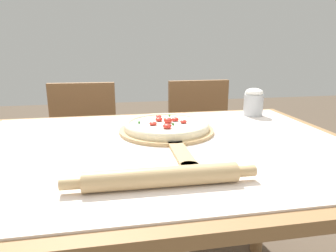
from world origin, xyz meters
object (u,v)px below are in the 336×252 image
at_px(pizza, 167,125).
at_px(chair_left, 83,149).
at_px(rolling_pin, 162,177).
at_px(pizza_peel, 168,132).
at_px(flour_cup, 254,102).
at_px(chair_right, 201,142).

height_order(pizza, chair_left, chair_left).
height_order(pizza, rolling_pin, pizza).
xyz_separation_m(pizza_peel, rolling_pin, (-0.08, -0.40, 0.02)).
bearing_deg(chair_left, pizza_peel, -59.81).
distance_m(pizza, flour_cup, 0.47).
height_order(chair_left, chair_right, same).
bearing_deg(chair_left, flour_cup, -29.11).
xyz_separation_m(pizza, chair_left, (-0.37, 0.68, -0.30)).
height_order(pizza, flour_cup, flour_cup).
bearing_deg(chair_left, rolling_pin, -72.98).
bearing_deg(flour_cup, pizza, -155.49).
xyz_separation_m(rolling_pin, chair_right, (0.42, 1.11, -0.30)).
distance_m(rolling_pin, chair_right, 1.22).
bearing_deg(flour_cup, chair_left, 148.37).
bearing_deg(rolling_pin, pizza_peel, 78.15).
height_order(pizza_peel, chair_left, chair_left).
distance_m(rolling_pin, chair_left, 1.18).
height_order(pizza_peel, flour_cup, flour_cup).
distance_m(chair_left, chair_right, 0.71).
height_order(pizza_peel, rolling_pin, rolling_pin).
relative_size(chair_left, chair_right, 1.00).
relative_size(pizza_peel, chair_right, 0.61).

